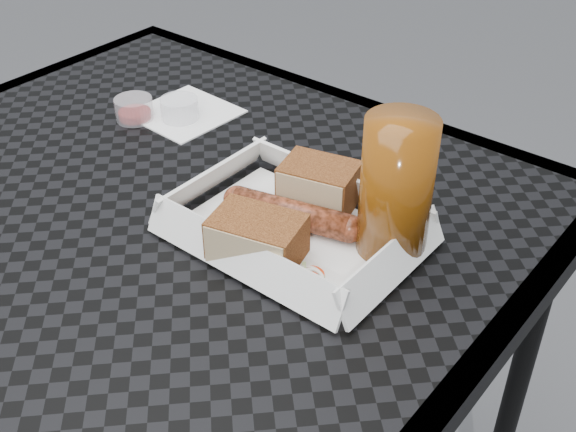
% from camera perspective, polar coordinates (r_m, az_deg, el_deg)
% --- Properties ---
extents(patio_table, '(0.80, 0.80, 0.74)m').
position_cam_1_polar(patio_table, '(0.84, -11.76, -4.26)').
color(patio_table, black).
rests_on(patio_table, ground).
extents(food_tray, '(0.22, 0.15, 0.00)m').
position_cam_1_polar(food_tray, '(0.75, 0.48, -1.40)').
color(food_tray, white).
rests_on(food_tray, patio_table).
extents(bratwurst, '(0.15, 0.06, 0.03)m').
position_cam_1_polar(bratwurst, '(0.75, 0.28, 0.20)').
color(bratwurst, brown).
rests_on(bratwurst, food_tray).
extents(bread_near, '(0.09, 0.07, 0.05)m').
position_cam_1_polar(bread_near, '(0.78, 2.46, 2.46)').
color(bread_near, brown).
rests_on(bread_near, food_tray).
extents(bread_far, '(0.10, 0.08, 0.05)m').
position_cam_1_polar(bread_far, '(0.70, -2.45, -1.72)').
color(bread_far, brown).
rests_on(bread_far, food_tray).
extents(veg_garnish, '(0.03, 0.03, 0.00)m').
position_cam_1_polar(veg_garnish, '(0.68, 1.74, -5.26)').
color(veg_garnish, '#F2380A').
rests_on(veg_garnish, food_tray).
extents(napkin, '(0.13, 0.13, 0.00)m').
position_cam_1_polar(napkin, '(0.99, -8.14, 8.06)').
color(napkin, white).
rests_on(napkin, patio_table).
extents(condiment_cup_sauce, '(0.05, 0.05, 0.03)m').
position_cam_1_polar(condiment_cup_sauce, '(0.98, -12.06, 8.27)').
color(condiment_cup_sauce, maroon).
rests_on(condiment_cup_sauce, patio_table).
extents(condiment_cup_empty, '(0.05, 0.05, 0.03)m').
position_cam_1_polar(condiment_cup_empty, '(0.97, -8.57, 8.35)').
color(condiment_cup_empty, silver).
rests_on(condiment_cup_empty, patio_table).
extents(drink_glass, '(0.07, 0.07, 0.15)m').
position_cam_1_polar(drink_glass, '(0.69, 8.55, 2.11)').
color(drink_glass, '#663208').
rests_on(drink_glass, patio_table).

